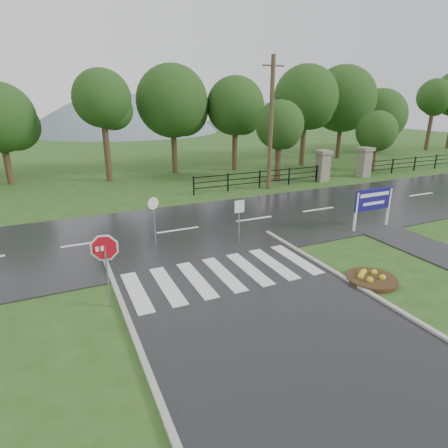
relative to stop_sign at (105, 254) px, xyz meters
name	(u,v)px	position (x,y,z in m)	size (l,w,h in m)	color
ground	(314,364)	(3.85, -4.55, -1.68)	(120.00, 120.00, 0.00)	#274C19
main_road	(178,231)	(3.85, 5.45, -1.68)	(90.00, 8.00, 0.04)	black
walkway	(420,246)	(12.35, -0.55, -1.68)	(2.20, 11.00, 0.04)	#29292B
crosswalk	(223,274)	(3.85, 0.45, -1.62)	(6.50, 2.80, 0.02)	silver
pillar_west	(323,165)	(16.85, 11.45, -0.51)	(1.00, 1.00, 2.24)	gray
pillar_east	(364,161)	(20.85, 11.45, -0.51)	(1.00, 1.00, 2.24)	gray
fence_west	(260,177)	(11.60, 11.45, -0.96)	(9.58, 0.08, 1.20)	black
hills	(108,216)	(7.34, 60.45, -17.22)	(102.00, 48.00, 48.00)	slate
treeline	(135,175)	(4.85, 19.45, -1.68)	(83.20, 5.20, 10.00)	#193B12
stop_sign	(105,254)	(0.00, 0.00, 0.00)	(1.04, 0.26, 2.39)	#939399
estate_billboard	(374,201)	(12.16, 2.03, -0.36)	(2.19, 0.09, 1.92)	silver
flower_bed	(372,279)	(8.13, -2.05, -1.56)	(1.65, 1.65, 0.33)	#332111
reg_sign_small	(239,213)	(5.67, 2.85, -0.32)	(0.42, 0.06, 1.89)	#939399
reg_sign_round	(154,216)	(2.41, 3.99, -0.33)	(0.47, 0.17, 2.11)	#939399
utility_pole_east	(271,124)	(12.01, 10.95, 2.55)	(1.48, 0.28, 8.32)	#473523
entrance_tree_left	(280,125)	(13.98, 12.95, 2.29)	(3.44, 3.44, 5.73)	#3D2B1C
entrance_tree_right	(377,132)	(23.31, 12.95, 1.53)	(3.26, 3.26, 4.87)	#3D2B1C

